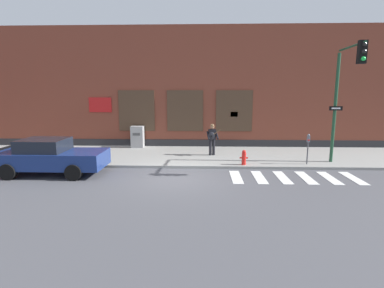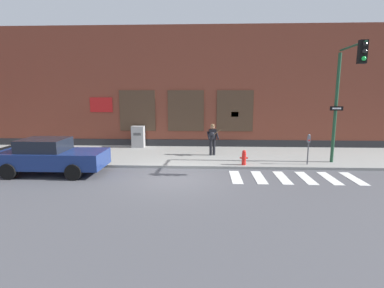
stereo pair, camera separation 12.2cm
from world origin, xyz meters
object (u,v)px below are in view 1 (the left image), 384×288
object	(u,v)px
traffic_light	(345,85)
utility_box	(137,137)
red_car	(49,157)
parking_meter	(308,144)
fire_hydrant	(244,158)
busker	(212,138)

from	to	relation	value
traffic_light	utility_box	bearing A→B (deg)	156.53
utility_box	red_car	bearing A→B (deg)	-113.87
red_car	parking_meter	distance (m)	11.58
parking_meter	utility_box	xyz separation A→B (m)	(-8.91, 4.02, -0.29)
fire_hydrant	traffic_light	bearing A→B (deg)	-2.28
traffic_light	parking_meter	world-z (taller)	traffic_light
utility_box	fire_hydrant	size ratio (longest dim) A/B	1.86
parking_meter	fire_hydrant	xyz separation A→B (m)	(-3.00, -0.23, -0.60)
parking_meter	utility_box	distance (m)	9.78
red_car	busker	distance (m)	7.88
red_car	utility_box	size ratio (longest dim) A/B	3.54
red_car	fire_hydrant	distance (m)	8.59
red_car	busker	world-z (taller)	busker
busker	parking_meter	world-z (taller)	busker
red_car	traffic_light	world-z (taller)	traffic_light
red_car	traffic_light	xyz separation A→B (m)	(12.73, 1.31, 3.00)
red_car	traffic_light	bearing A→B (deg)	5.86
red_car	fire_hydrant	world-z (taller)	red_car
traffic_light	utility_box	distance (m)	11.51
red_car	utility_box	xyz separation A→B (m)	(2.54, 5.73, 0.01)
traffic_light	utility_box	xyz separation A→B (m)	(-10.20, 4.43, -3.00)
parking_meter	utility_box	size ratio (longest dim) A/B	1.10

